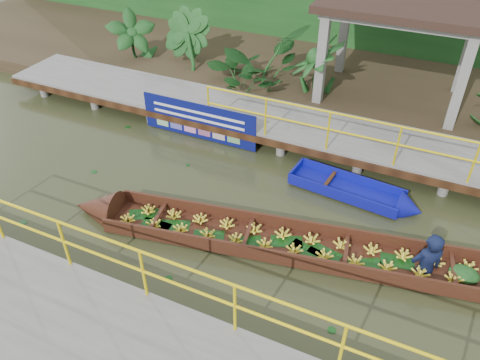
% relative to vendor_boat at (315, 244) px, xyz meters
% --- Properties ---
extents(ground, '(80.00, 80.00, 0.00)m').
position_rel_vendor_boat_xyz_m(ground, '(-2.88, 0.36, -0.25)').
color(ground, '#2E3118').
rests_on(ground, ground).
extents(land_strip, '(30.00, 8.00, 0.45)m').
position_rel_vendor_boat_xyz_m(land_strip, '(-2.88, 7.86, -0.02)').
color(land_strip, '#312618').
rests_on(land_strip, ground).
extents(far_dock, '(16.00, 2.06, 1.66)m').
position_rel_vendor_boat_xyz_m(far_dock, '(-2.86, 3.79, 0.23)').
color(far_dock, slate).
rests_on(far_dock, ground).
extents(pavilion, '(4.40, 3.00, 3.00)m').
position_rel_vendor_boat_xyz_m(pavilion, '(0.12, 6.66, 2.57)').
color(pavilion, slate).
rests_on(pavilion, ground).
extents(vendor_boat, '(9.77, 2.65, 2.20)m').
position_rel_vendor_boat_xyz_m(vendor_boat, '(0.00, 0.00, 0.00)').
color(vendor_boat, '#32160D').
rests_on(vendor_boat, ground).
extents(moored_blue_boat, '(3.09, 1.09, 0.72)m').
position_rel_vendor_boat_xyz_m(moored_blue_boat, '(0.80, 2.08, -0.12)').
color(moored_blue_boat, '#0D1095').
rests_on(moored_blue_boat, ground).
extents(blue_banner, '(3.34, 0.04, 1.04)m').
position_rel_vendor_boat_xyz_m(blue_banner, '(-4.16, 2.84, 0.31)').
color(blue_banner, '#0B115D').
rests_on(blue_banner, ground).
extents(tropical_plants, '(14.21, 1.21, 1.51)m').
position_rel_vendor_boat_xyz_m(tropical_plants, '(-2.13, 5.66, 0.96)').
color(tropical_plants, '#143F16').
rests_on(tropical_plants, ground).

